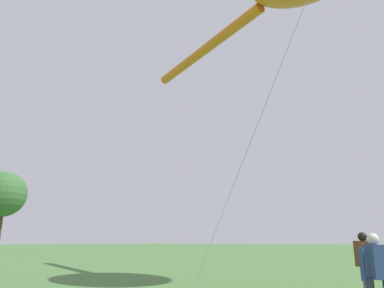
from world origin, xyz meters
The scene contains 3 objects.
person_photographer centered at (-2.43, 1.84, 0.88)m, with size 0.45×0.45×1.52m.
person_redhead_woman centered at (0.17, 2.62, 0.92)m, with size 0.58×0.41×1.60m.
tree_pine_center centered at (18.82, 60.27, 8.61)m, with size 7.22×7.22×12.28m.
Camera 1 is at (-9.52, 0.34, 1.39)m, focal length 34.36 mm.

